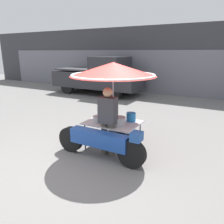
{
  "coord_description": "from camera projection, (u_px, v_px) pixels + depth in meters",
  "views": [
    {
      "loc": [
        2.53,
        -3.31,
        2.22
      ],
      "look_at": [
        0.21,
        0.83,
        0.9
      ],
      "focal_mm": 35.0,
      "sensor_mm": 36.0,
      "label": 1
    }
  ],
  "objects": [
    {
      "name": "ground_plane",
      "position": [
        84.0,
        161.0,
        4.57
      ],
      "size": [
        36.0,
        36.0,
        0.0
      ],
      "primitive_type": "plane",
      "color": "slate"
    },
    {
      "name": "pickup_truck",
      "position": [
        100.0,
        76.0,
        11.62
      ],
      "size": [
        4.81,
        1.91,
        1.97
      ],
      "color": "black",
      "rests_on": "ground"
    },
    {
      "name": "vendor_person",
      "position": [
        108.0,
        119.0,
        4.65
      ],
      "size": [
        0.38,
        0.22,
        1.51
      ],
      "color": "#4C473D",
      "rests_on": "ground"
    },
    {
      "name": "vendor_motorcycle_cart",
      "position": [
        112.0,
        83.0,
        4.73
      ],
      "size": [
        2.1,
        1.89,
        2.0
      ],
      "color": "black",
      "rests_on": "ground"
    },
    {
      "name": "shopfront_building",
      "position": [
        183.0,
        60.0,
        11.76
      ],
      "size": [
        28.0,
        2.06,
        3.53
      ],
      "color": "#38383D",
      "rests_on": "ground"
    }
  ]
}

